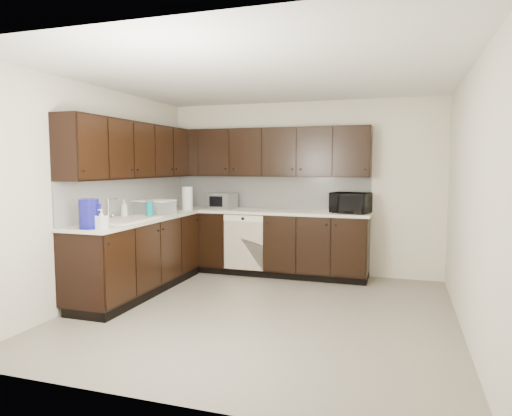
{
  "coord_description": "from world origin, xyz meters",
  "views": [
    {
      "loc": [
        1.41,
        -4.58,
        1.59
      ],
      "look_at": [
        -0.25,
        0.6,
        1.07
      ],
      "focal_mm": 32.0,
      "sensor_mm": 36.0,
      "label": 1
    }
  ],
  "objects_px": {
    "sink": "(124,226)",
    "microwave": "(350,203)",
    "blue_pitcher": "(89,214)",
    "toaster_oven": "(223,201)",
    "storage_bin": "(155,207)"
  },
  "relations": [
    {
      "from": "microwave",
      "to": "toaster_oven",
      "type": "distance_m",
      "value": 1.88
    },
    {
      "from": "microwave",
      "to": "toaster_oven",
      "type": "xyz_separation_m",
      "value": [
        -1.88,
        0.04,
        -0.02
      ]
    },
    {
      "from": "sink",
      "to": "microwave",
      "type": "height_order",
      "value": "microwave"
    },
    {
      "from": "sink",
      "to": "storage_bin",
      "type": "distance_m",
      "value": 0.75
    },
    {
      "from": "sink",
      "to": "storage_bin",
      "type": "bearing_deg",
      "value": 91.65
    },
    {
      "from": "sink",
      "to": "toaster_oven",
      "type": "height_order",
      "value": "sink"
    },
    {
      "from": "toaster_oven",
      "to": "microwave",
      "type": "bearing_deg",
      "value": 8.62
    },
    {
      "from": "blue_pitcher",
      "to": "microwave",
      "type": "bearing_deg",
      "value": 29.24
    },
    {
      "from": "microwave",
      "to": "storage_bin",
      "type": "relative_size",
      "value": 1.09
    },
    {
      "from": "sink",
      "to": "microwave",
      "type": "xyz_separation_m",
      "value": [
        2.43,
        1.67,
        0.2
      ]
    },
    {
      "from": "microwave",
      "to": "blue_pitcher",
      "type": "height_order",
      "value": "blue_pitcher"
    },
    {
      "from": "toaster_oven",
      "to": "blue_pitcher",
      "type": "distance_m",
      "value": 2.45
    },
    {
      "from": "sink",
      "to": "toaster_oven",
      "type": "xyz_separation_m",
      "value": [
        0.55,
        1.71,
        0.18
      ]
    },
    {
      "from": "sink",
      "to": "blue_pitcher",
      "type": "relative_size",
      "value": 2.68
    },
    {
      "from": "sink",
      "to": "blue_pitcher",
      "type": "xyz_separation_m",
      "value": [
        0.05,
        -0.69,
        0.21
      ]
    }
  ]
}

